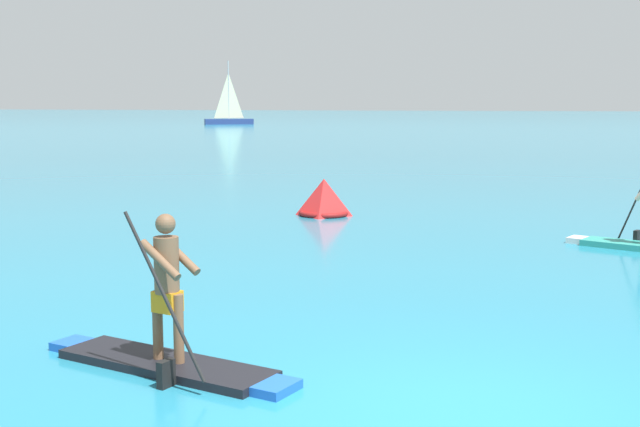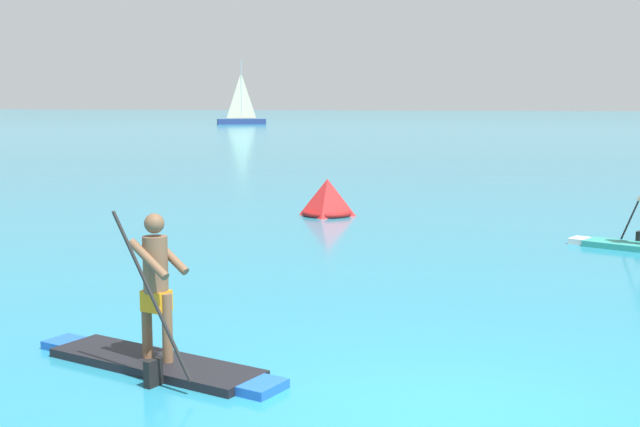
{
  "view_description": "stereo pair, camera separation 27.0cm",
  "coord_description": "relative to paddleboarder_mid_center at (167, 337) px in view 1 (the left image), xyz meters",
  "views": [
    {
      "loc": [
        0.37,
        -7.27,
        2.81
      ],
      "look_at": [
        -3.11,
        7.76,
        0.71
      ],
      "focal_mm": 46.85,
      "sensor_mm": 36.0,
      "label": 1
    },
    {
      "loc": [
        0.64,
        -7.2,
        2.81
      ],
      "look_at": [
        -3.11,
        7.76,
        0.71
      ],
      "focal_mm": 46.85,
      "sensor_mm": 36.0,
      "label": 2
    }
  ],
  "objects": [
    {
      "name": "ground",
      "position": [
        3.1,
        -0.63,
        -0.35
      ],
      "size": [
        440.0,
        440.0,
        0.0
      ],
      "primitive_type": "plane",
      "color": "teal"
    },
    {
      "name": "paddleboarder_mid_center",
      "position": [
        0.0,
        0.0,
        0.0
      ],
      "size": [
        3.11,
        1.43,
        1.77
      ],
      "rotation": [
        0.0,
        0.0,
        -0.31
      ],
      "color": "black",
      "rests_on": "ground"
    },
    {
      "name": "race_marker_buoy",
      "position": [
        -1.02,
        11.92,
        0.04
      ],
      "size": [
        1.24,
        1.24,
        0.91
      ],
      "color": "red",
      "rests_on": "ground"
    },
    {
      "name": "sailboat_left_horizon",
      "position": [
        -29.2,
        85.69,
        0.55
      ],
      "size": [
        5.69,
        3.8,
        7.39
      ],
      "rotation": [
        0.0,
        0.0,
        0.46
      ],
      "color": "navy",
      "rests_on": "ground"
    }
  ]
}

